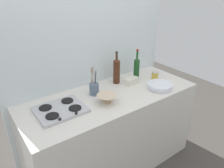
% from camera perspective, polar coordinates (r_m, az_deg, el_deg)
% --- Properties ---
extents(ground_plane, '(6.00, 6.00, 0.00)m').
position_cam_1_polar(ground_plane, '(2.67, 0.00, -20.20)').
color(ground_plane, '#47423D').
rests_on(ground_plane, ground).
extents(counter_block, '(1.80, 0.70, 0.90)m').
position_cam_1_polar(counter_block, '(2.36, 0.00, -12.56)').
color(counter_block, silver).
rests_on(counter_block, ground).
extents(backsplash_panel, '(1.90, 0.06, 2.43)m').
position_cam_1_polar(backsplash_panel, '(2.29, -5.65, 7.72)').
color(backsplash_panel, silver).
rests_on(backsplash_panel, ground).
extents(stovetop_hob, '(0.41, 0.35, 0.04)m').
position_cam_1_polar(stovetop_hob, '(1.91, -13.63, -6.61)').
color(stovetop_hob, '#B2B2B7').
rests_on(stovetop_hob, counter_block).
extents(plate_stack, '(0.27, 0.26, 0.05)m').
position_cam_1_polar(plate_stack, '(2.29, 12.66, -0.51)').
color(plate_stack, white).
rests_on(plate_stack, counter_block).
extents(wine_bottle_leftmost, '(0.06, 0.06, 0.35)m').
position_cam_1_polar(wine_bottle_leftmost, '(2.45, 6.59, 4.36)').
color(wine_bottle_leftmost, '#19471E').
rests_on(wine_bottle_leftmost, counter_block).
extents(wine_bottle_mid_left, '(0.07, 0.07, 0.36)m').
position_cam_1_polar(wine_bottle_mid_left, '(2.31, 1.22, 3.62)').
color(wine_bottle_mid_left, '#472314').
rests_on(wine_bottle_mid_left, counter_block).
extents(mixing_bowl, '(0.19, 0.19, 0.08)m').
position_cam_1_polar(mixing_bowl, '(1.96, -1.37, -3.88)').
color(mixing_bowl, beige).
rests_on(mixing_bowl, counter_block).
extents(butter_dish, '(0.18, 0.12, 0.07)m').
position_cam_1_polar(butter_dish, '(2.34, 5.14, 0.82)').
color(butter_dish, silver).
rests_on(butter_dish, counter_block).
extents(utensil_crock, '(0.10, 0.10, 0.31)m').
position_cam_1_polar(utensil_crock, '(2.10, -4.82, -1.12)').
color(utensil_crock, slate).
rests_on(utensil_crock, counter_block).
extents(condiment_jar_front, '(0.08, 0.08, 0.10)m').
position_cam_1_polar(condiment_jar_front, '(2.47, 11.40, 2.22)').
color(condiment_jar_front, gold).
rests_on(condiment_jar_front, counter_block).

